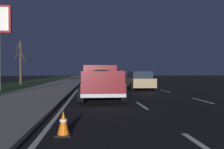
{
  "coord_description": "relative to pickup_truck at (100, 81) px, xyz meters",
  "views": [
    {
      "loc": [
        -1.85,
        3.98,
        1.5
      ],
      "look_at": [
        10.83,
        2.92,
        1.36
      ],
      "focal_mm": 39.45,
      "sensor_mm": 36.0,
      "label": 1
    }
  ],
  "objects": [
    {
      "name": "lane_markings",
      "position": [
        18.16,
        -0.41,
        -0.98
      ],
      "size": [
        108.0,
        7.04,
        0.01
      ],
      "color": "silver",
      "rests_on": "ground"
    },
    {
      "name": "pickup_truck",
      "position": [
        0.0,
        0.0,
        0.0
      ],
      "size": [
        5.45,
        2.34,
        1.87
      ],
      "color": "maroon",
      "rests_on": "ground"
    },
    {
      "name": "sedan_green",
      "position": [
        7.52,
        -0.16,
        -0.2
      ],
      "size": [
        4.43,
        2.07,
        1.54
      ],
      "color": "#14592D",
      "rests_on": "ground"
    },
    {
      "name": "sedan_tan",
      "position": [
        6.76,
        -3.51,
        -0.2
      ],
      "size": [
        4.42,
        2.05,
        1.54
      ],
      "color": "#9E845B",
      "rests_on": "ground"
    },
    {
      "name": "sidewalk_shoulder",
      "position": [
        15.37,
        3.95,
        -0.92
      ],
      "size": [
        108.0,
        4.0,
        0.12
      ],
      "primitive_type": "cube",
      "color": "gray",
      "rests_on": "ground"
    },
    {
      "name": "sedan_black",
      "position": [
        25.8,
        -3.61,
        -0.2
      ],
      "size": [
        4.43,
        2.06,
        1.54
      ],
      "color": "black",
      "rests_on": "ground"
    },
    {
      "name": "grass_verge",
      "position": [
        15.37,
        8.95,
        -0.98
      ],
      "size": [
        108.0,
        6.0,
        0.01
      ],
      "primitive_type": "cube",
      "color": "#1E3819",
      "rests_on": "ground"
    },
    {
      "name": "bare_tree_far",
      "position": [
        16.54,
        8.89,
        1.69
      ],
      "size": [
        1.6,
        1.37,
        5.26
      ],
      "color": "#423323",
      "rests_on": "ground"
    },
    {
      "name": "ground",
      "position": [
        15.37,
        -3.5,
        -0.98
      ],
      "size": [
        144.0,
        144.0,
        0.0
      ],
      "primitive_type": "plane",
      "color": "black"
    },
    {
      "name": "traffic_cone_near",
      "position": [
        -7.65,
        1.14,
        -0.7
      ],
      "size": [
        0.36,
        0.36,
        0.58
      ],
      "color": "black",
      "rests_on": "ground"
    },
    {
      "name": "sedan_white",
      "position": [
        23.42,
        -6.82,
        -0.2
      ],
      "size": [
        4.45,
        2.1,
        1.54
      ],
      "color": "silver",
      "rests_on": "ground"
    }
  ]
}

